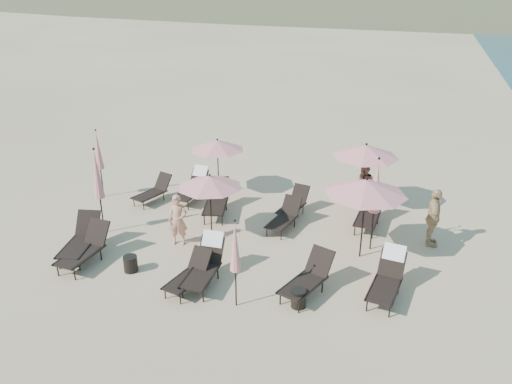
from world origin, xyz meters
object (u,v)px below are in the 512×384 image
(lounger_9, at_px, (285,217))
(side_table_0, at_px, (131,264))
(umbrella_closed_1, at_px, (376,187))
(lounger_11, at_px, (369,213))
(lounger_4, at_px, (308,278))
(lounger_5, at_px, (388,277))
(umbrella_open_0, at_px, (210,182))
(umbrella_closed_2, at_px, (98,150))
(umbrella_open_1, at_px, (366,187))
(lounger_7, at_px, (193,186))
(lounger_0, at_px, (81,239))
(lounger_1, at_px, (85,248))
(umbrella_open_2, at_px, (217,145))
(lounger_3, at_px, (189,274))
(umbrella_closed_3, at_px, (97,175))
(side_table_1, at_px, (298,298))
(beachgoer_c, at_px, (433,218))
(lounger_10, at_px, (294,203))
(umbrella_closed_0, at_px, (235,247))
(lounger_2, at_px, (205,263))
(umbrella_open_3, at_px, (366,151))
(beachgoer_a, at_px, (178,220))
(lounger_8, at_px, (216,200))
(beachgoer_b, at_px, (364,186))
(lounger_6, at_px, (153,190))

(lounger_9, distance_m, side_table_0, 4.95)
(umbrella_closed_1, bearing_deg, lounger_11, 99.34)
(lounger_4, distance_m, lounger_9, 3.58)
(lounger_5, height_order, umbrella_open_0, umbrella_open_0)
(umbrella_closed_1, distance_m, umbrella_closed_2, 9.68)
(lounger_5, xyz_separation_m, umbrella_open_1, (-0.87, 1.68, 1.62))
(lounger_4, distance_m, lounger_7, 6.82)
(lounger_0, distance_m, lounger_4, 6.56)
(lounger_1, xyz_separation_m, lounger_4, (6.14, 0.49, -0.01))
(lounger_0, relative_size, lounger_9, 1.17)
(umbrella_open_2, bearing_deg, side_table_0, -91.96)
(lounger_3, height_order, umbrella_closed_3, umbrella_closed_3)
(lounger_11, height_order, side_table_1, lounger_11)
(umbrella_closed_1, distance_m, beachgoer_c, 2.13)
(lounger_10, height_order, umbrella_closed_0, umbrella_closed_0)
(lounger_0, height_order, side_table_1, lounger_0)
(lounger_5, bearing_deg, lounger_2, -162.20)
(umbrella_open_1, distance_m, umbrella_closed_0, 4.18)
(umbrella_open_3, bearing_deg, side_table_1, -96.44)
(lounger_3, relative_size, beachgoer_a, 1.01)
(lounger_8, height_order, umbrella_open_0, umbrella_open_0)
(lounger_5, relative_size, side_table_0, 4.06)
(lounger_1, distance_m, beachgoer_b, 9.11)
(lounger_2, relative_size, lounger_11, 1.04)
(umbrella_closed_1, xyz_separation_m, beachgoer_a, (-5.43, -1.48, -1.19))
(beachgoer_a, bearing_deg, lounger_8, 69.99)
(lounger_4, relative_size, lounger_9, 1.12)
(umbrella_open_0, distance_m, umbrella_open_1, 4.48)
(lounger_1, relative_size, lounger_4, 0.98)
(lounger_2, relative_size, umbrella_closed_1, 0.64)
(lounger_6, relative_size, umbrella_closed_1, 0.58)
(umbrella_open_0, relative_size, umbrella_closed_0, 0.89)
(beachgoer_c, bearing_deg, umbrella_open_3, 46.62)
(umbrella_open_2, bearing_deg, umbrella_open_1, -28.39)
(lounger_4, xyz_separation_m, lounger_9, (-1.50, 3.25, -0.04))
(lounger_0, xyz_separation_m, lounger_9, (5.06, 3.37, -0.07))
(side_table_0, bearing_deg, lounger_6, 111.47)
(umbrella_closed_2, xyz_separation_m, side_table_1, (8.32, -4.25, -1.53))
(umbrella_open_1, height_order, beachgoer_c, umbrella_open_1)
(beachgoer_a, relative_size, beachgoer_c, 0.88)
(lounger_3, relative_size, lounger_5, 0.87)
(lounger_5, height_order, side_table_1, lounger_5)
(lounger_10, height_order, beachgoer_b, beachgoer_b)
(lounger_7, bearing_deg, lounger_9, -14.17)
(lounger_2, bearing_deg, umbrella_closed_3, 156.92)
(lounger_2, bearing_deg, lounger_5, 7.53)
(umbrella_open_3, height_order, umbrella_closed_1, umbrella_closed_1)
(lounger_1, bearing_deg, umbrella_closed_2, 121.73)
(umbrella_closed_1, bearing_deg, beachgoer_b, 102.15)
(lounger_4, xyz_separation_m, umbrella_open_3, (0.61, 5.53, 1.63))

